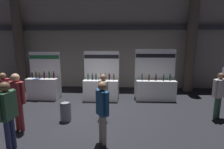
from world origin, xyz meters
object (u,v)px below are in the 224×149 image
(visitor_8, at_px, (102,108))
(visitor_1, at_px, (5,91))
(exhibitor_booth_2, at_px, (155,87))
(visitor_2, at_px, (219,91))
(exhibitor_booth_1, at_px, (101,88))
(visitor_3, at_px, (103,93))
(visitor_7, at_px, (7,110))
(exhibitor_booth_0, at_px, (44,86))
(visitor_4, at_px, (17,97))
(trash_bin, at_px, (66,111))

(visitor_8, bearing_deg, visitor_1, 29.04)
(exhibitor_booth_2, height_order, visitor_2, exhibitor_booth_2)
(exhibitor_booth_1, bearing_deg, exhibitor_booth_2, 3.49)
(visitor_2, bearing_deg, visitor_3, -29.25)
(exhibitor_booth_1, bearing_deg, visitor_3, -81.07)
(visitor_1, bearing_deg, exhibitor_booth_1, 162.67)
(exhibitor_booth_2, relative_size, visitor_2, 1.43)
(visitor_7, xyz_separation_m, visitor_8, (2.27, 0.42, -0.08))
(visitor_1, bearing_deg, exhibitor_booth_2, 151.36)
(exhibitor_booth_0, xyz_separation_m, exhibitor_booth_2, (5.41, 0.13, -0.01))
(exhibitor_booth_1, relative_size, visitor_4, 1.27)
(exhibitor_booth_2, relative_size, visitor_1, 1.46)
(visitor_7, distance_m, visitor_8, 2.31)
(visitor_2, height_order, visitor_3, visitor_2)
(visitor_2, bearing_deg, visitor_1, -31.85)
(visitor_2, bearing_deg, exhibitor_booth_2, -81.15)
(visitor_4, xyz_separation_m, visitor_7, (0.36, -0.98, -0.00))
(trash_bin, xyz_separation_m, visitor_4, (-1.19, -0.75, 0.75))
(exhibitor_booth_0, xyz_separation_m, visitor_7, (1.02, -4.08, 0.49))
(exhibitor_booth_1, xyz_separation_m, visitor_4, (-2.17, -3.07, 0.50))
(exhibitor_booth_1, xyz_separation_m, visitor_1, (-3.30, -2.05, 0.38))
(exhibitor_booth_2, height_order, visitor_7, exhibitor_booth_2)
(visitor_3, xyz_separation_m, visitor_7, (-2.14, -1.91, 0.13))
(visitor_7, relative_size, visitor_8, 1.04)
(exhibitor_booth_1, distance_m, visitor_2, 4.79)
(exhibitor_booth_2, relative_size, trash_bin, 3.54)
(visitor_2, distance_m, visitor_8, 4.32)
(exhibitor_booth_2, distance_m, visitor_4, 5.77)
(trash_bin, relative_size, visitor_3, 0.41)
(visitor_1, relative_size, visitor_7, 0.92)
(exhibitor_booth_1, height_order, visitor_3, exhibitor_booth_1)
(trash_bin, bearing_deg, visitor_3, 8.19)
(visitor_7, height_order, visitor_8, visitor_7)
(exhibitor_booth_0, height_order, visitor_2, exhibitor_booth_0)
(visitor_2, xyz_separation_m, visitor_4, (-6.57, -1.23, 0.08))
(visitor_1, height_order, visitor_3, same)
(trash_bin, relative_size, visitor_1, 0.41)
(trash_bin, bearing_deg, visitor_7, -115.77)
(exhibitor_booth_0, relative_size, visitor_1, 1.38)
(visitor_3, height_order, visitor_4, visitor_4)
(exhibitor_booth_1, distance_m, visitor_3, 2.20)
(visitor_3, xyz_separation_m, visitor_8, (0.13, -1.49, 0.05))
(visitor_3, bearing_deg, visitor_1, -120.77)
(visitor_1, bearing_deg, visitor_7, 77.55)
(visitor_1, distance_m, visitor_4, 1.53)
(exhibitor_booth_1, bearing_deg, visitor_2, -22.71)
(exhibitor_booth_0, bearing_deg, visitor_3, -34.50)
(trash_bin, bearing_deg, exhibitor_booth_1, 67.34)
(exhibitor_booth_2, xyz_separation_m, visitor_8, (-2.12, -3.78, 0.42))
(trash_bin, distance_m, visitor_1, 2.43)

